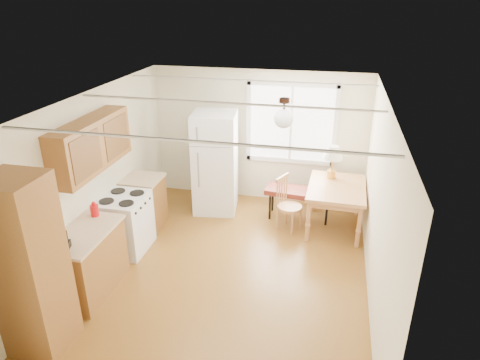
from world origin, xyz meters
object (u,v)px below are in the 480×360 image
(dining_table, at_px, (336,192))
(chair, at_px, (286,200))
(refrigerator, at_px, (215,163))
(bench, at_px, (299,193))

(dining_table, distance_m, chair, 0.86)
(refrigerator, bearing_deg, bench, -8.33)
(bench, bearing_deg, dining_table, -12.41)
(refrigerator, height_order, dining_table, refrigerator)
(chair, bearing_deg, bench, 88.72)
(bench, distance_m, dining_table, 0.69)
(bench, xyz_separation_m, chair, (-0.20, -0.41, 0.05))
(bench, relative_size, chair, 1.31)
(bench, height_order, chair, chair)
(dining_table, relative_size, chair, 1.35)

